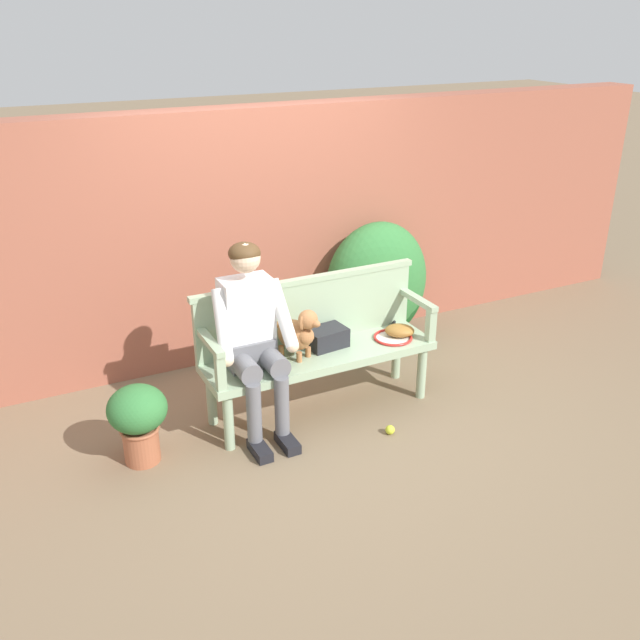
% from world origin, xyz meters
% --- Properties ---
extents(ground_plane, '(40.00, 40.00, 0.00)m').
position_xyz_m(ground_plane, '(0.00, 0.00, 0.00)').
color(ground_plane, '#7A664C').
extents(brick_garden_fence, '(8.00, 0.30, 2.03)m').
position_xyz_m(brick_garden_fence, '(0.00, 1.23, 1.02)').
color(brick_garden_fence, '#9E5642').
rests_on(brick_garden_fence, ground).
extents(hedge_bush_far_right, '(0.94, 0.60, 1.08)m').
position_xyz_m(hedge_bush_far_right, '(0.99, 0.86, 0.54)').
color(hedge_bush_far_right, '#337538').
rests_on(hedge_bush_far_right, ground).
extents(hedge_bush_mid_right, '(0.90, 0.58, 0.94)m').
position_xyz_m(hedge_bush_mid_right, '(1.00, 0.87, 0.47)').
color(hedge_bush_mid_right, '#194C1E').
rests_on(hedge_bush_mid_right, ground).
extents(garden_bench, '(1.69, 0.47, 0.47)m').
position_xyz_m(garden_bench, '(0.00, 0.00, 0.41)').
color(garden_bench, '#9EB793').
rests_on(garden_bench, ground).
extents(bench_backrest, '(1.73, 0.06, 0.50)m').
position_xyz_m(bench_backrest, '(0.00, 0.21, 0.73)').
color(bench_backrest, '#9EB793').
rests_on(bench_backrest, garden_bench).
extents(bench_armrest_left_end, '(0.06, 0.47, 0.28)m').
position_xyz_m(bench_armrest_left_end, '(-0.81, -0.08, 0.67)').
color(bench_armrest_left_end, '#9EB793').
rests_on(bench_armrest_left_end, garden_bench).
extents(bench_armrest_right_end, '(0.06, 0.47, 0.28)m').
position_xyz_m(bench_armrest_right_end, '(0.81, -0.08, 0.67)').
color(bench_armrest_right_end, '#9EB793').
rests_on(bench_armrest_right_end, garden_bench).
extents(person_seated, '(0.56, 0.64, 1.34)m').
position_xyz_m(person_seated, '(-0.51, -0.01, 0.74)').
color(person_seated, black).
rests_on(person_seated, ground).
extents(dog_on_bench, '(0.28, 0.37, 0.38)m').
position_xyz_m(dog_on_bench, '(-0.17, -0.00, 0.66)').
color(dog_on_bench, '#AD7042').
rests_on(dog_on_bench, garden_bench).
extents(tennis_racket, '(0.44, 0.55, 0.03)m').
position_xyz_m(tennis_racket, '(0.60, -0.02, 0.48)').
color(tennis_racket, red).
rests_on(tennis_racket, garden_bench).
extents(baseball_glove, '(0.28, 0.26, 0.09)m').
position_xyz_m(baseball_glove, '(0.65, -0.03, 0.52)').
color(baseball_glove, '#9E6B2D').
rests_on(baseball_glove, garden_bench).
extents(sports_bag, '(0.30, 0.23, 0.14)m').
position_xyz_m(sports_bag, '(0.08, 0.06, 0.54)').
color(sports_bag, '#232328').
rests_on(sports_bag, garden_bench).
extents(tennis_ball, '(0.07, 0.07, 0.07)m').
position_xyz_m(tennis_ball, '(0.29, -0.51, 0.03)').
color(tennis_ball, '#CCDB33').
rests_on(tennis_ball, ground).
extents(potted_plant, '(0.38, 0.38, 0.54)m').
position_xyz_m(potted_plant, '(-1.32, -0.05, 0.33)').
color(potted_plant, '#A85B3D').
rests_on(potted_plant, ground).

